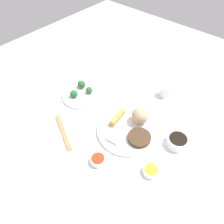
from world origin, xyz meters
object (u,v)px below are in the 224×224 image
at_px(main_plate, 128,130).
at_px(broccoli_plate, 82,95).
at_px(sauce_ramekin_hot_mustard, 151,171).
at_px(sauce_ramekin_sweet_and_sour, 98,160).
at_px(soy_sauce_bowl, 177,141).
at_px(chopsticks_pair, 63,132).
at_px(teacup, 165,91).

relative_size(main_plate, broccoli_plate, 1.33).
relative_size(main_plate, sauce_ramekin_hot_mustard, 4.40).
xyz_separation_m(sauce_ramekin_sweet_and_sour, sauce_ramekin_hot_mustard, (0.19, 0.10, 0.00)).
height_order(sauce_ramekin_sweet_and_sour, sauce_ramekin_hot_mustard, same).
height_order(main_plate, sauce_ramekin_hot_mustard, sauce_ramekin_hot_mustard).
distance_m(main_plate, broccoli_plate, 0.34).
bearing_deg(soy_sauce_bowl, main_plate, -158.09).
xyz_separation_m(sauce_ramekin_sweet_and_sour, chopsticks_pair, (-0.23, 0.00, -0.01)).
height_order(sauce_ramekin_hot_mustard, teacup, teacup).
distance_m(teacup, chopsticks_pair, 0.58).
relative_size(sauce_ramekin_hot_mustard, teacup, 1.12).
height_order(broccoli_plate, sauce_ramekin_hot_mustard, sauce_ramekin_hot_mustard).
bearing_deg(main_plate, broccoli_plate, 175.32).
bearing_deg(sauce_ramekin_sweet_and_sour, teacup, 90.79).
height_order(broccoli_plate, soy_sauce_bowl, soy_sauce_bowl).
distance_m(main_plate, teacup, 0.33).
bearing_deg(main_plate, soy_sauce_bowl, 21.91).
relative_size(broccoli_plate, teacup, 3.69).
bearing_deg(teacup, broccoli_plate, -138.55).
xyz_separation_m(main_plate, broccoli_plate, (-0.34, 0.03, -0.00)).
xyz_separation_m(soy_sauce_bowl, chopsticks_pair, (-0.43, -0.29, -0.02)).
bearing_deg(chopsticks_pair, main_plate, 42.77).
bearing_deg(chopsticks_pair, soy_sauce_bowl, 33.83).
bearing_deg(sauce_ramekin_hot_mustard, main_plate, 152.20).
relative_size(broccoli_plate, sauce_ramekin_hot_mustard, 3.30).
height_order(broccoli_plate, teacup, teacup).
xyz_separation_m(soy_sauce_bowl, sauce_ramekin_hot_mustard, (-0.01, -0.19, -0.01)).
bearing_deg(sauce_ramekin_hot_mustard, teacup, 115.01).
distance_m(soy_sauce_bowl, sauce_ramekin_hot_mustard, 0.19).
height_order(main_plate, soy_sauce_bowl, soy_sauce_bowl).
bearing_deg(sauce_ramekin_sweet_and_sour, soy_sauce_bowl, 55.27).
height_order(main_plate, teacup, teacup).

